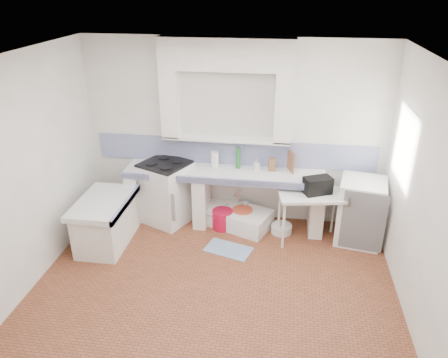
# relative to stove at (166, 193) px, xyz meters

# --- Properties ---
(floor) EXTENTS (4.50, 4.50, 0.00)m
(floor) POSITION_rel_stove_xyz_m (1.01, -1.68, -0.48)
(floor) COLOR brown
(floor) RESTS_ON ground
(ceiling) EXTENTS (4.50, 4.50, 0.00)m
(ceiling) POSITION_rel_stove_xyz_m (1.01, -1.68, 2.32)
(ceiling) COLOR white
(ceiling) RESTS_ON ground
(wall_back) EXTENTS (4.50, 0.00, 4.50)m
(wall_back) POSITION_rel_stove_xyz_m (1.01, 0.32, 0.92)
(wall_back) COLOR white
(wall_back) RESTS_ON ground
(wall_front) EXTENTS (4.50, 0.00, 4.50)m
(wall_front) POSITION_rel_stove_xyz_m (1.01, -3.68, 0.92)
(wall_front) COLOR white
(wall_front) RESTS_ON ground
(wall_left) EXTENTS (0.00, 4.50, 4.50)m
(wall_left) POSITION_rel_stove_xyz_m (-1.24, -1.68, 0.92)
(wall_left) COLOR white
(wall_left) RESTS_ON ground
(wall_right) EXTENTS (0.00, 4.50, 4.50)m
(wall_right) POSITION_rel_stove_xyz_m (3.26, -1.68, 0.92)
(wall_right) COLOR white
(wall_right) RESTS_ON ground
(alcove_mass) EXTENTS (1.90, 0.25, 0.45)m
(alcove_mass) POSITION_rel_stove_xyz_m (0.91, 0.19, 2.10)
(alcove_mass) COLOR white
(alcove_mass) RESTS_ON ground
(window_frame) EXTENTS (0.35, 0.86, 1.06)m
(window_frame) POSITION_rel_stove_xyz_m (3.44, -0.48, 1.12)
(window_frame) COLOR #361D11
(window_frame) RESTS_ON ground
(lace_valance) EXTENTS (0.01, 0.84, 0.24)m
(lace_valance) POSITION_rel_stove_xyz_m (3.29, -0.48, 1.50)
(lace_valance) COLOR white
(lace_valance) RESTS_ON ground
(counter_slab) EXTENTS (3.00, 0.60, 0.08)m
(counter_slab) POSITION_rel_stove_xyz_m (0.91, 0.02, 0.38)
(counter_slab) COLOR white
(counter_slab) RESTS_ON ground
(counter_lip) EXTENTS (3.00, 0.04, 0.10)m
(counter_lip) POSITION_rel_stove_xyz_m (0.91, -0.26, 0.38)
(counter_lip) COLOR navy
(counter_lip) RESTS_ON ground
(counter_pier_left) EXTENTS (0.20, 0.55, 0.82)m
(counter_pier_left) POSITION_rel_stove_xyz_m (-0.49, 0.02, -0.07)
(counter_pier_left) COLOR white
(counter_pier_left) RESTS_ON ground
(counter_pier_mid) EXTENTS (0.20, 0.55, 0.82)m
(counter_pier_mid) POSITION_rel_stove_xyz_m (0.56, 0.02, -0.07)
(counter_pier_mid) COLOR white
(counter_pier_mid) RESTS_ON ground
(counter_pier_right) EXTENTS (0.20, 0.55, 0.82)m
(counter_pier_right) POSITION_rel_stove_xyz_m (2.31, 0.02, -0.07)
(counter_pier_right) COLOR white
(counter_pier_right) RESTS_ON ground
(peninsula_top) EXTENTS (0.70, 1.10, 0.08)m
(peninsula_top) POSITION_rel_stove_xyz_m (-0.69, -0.78, 0.18)
(peninsula_top) COLOR white
(peninsula_top) RESTS_ON ground
(peninsula_base) EXTENTS (0.60, 1.00, 0.62)m
(peninsula_base) POSITION_rel_stove_xyz_m (-0.69, -0.78, -0.17)
(peninsula_base) COLOR white
(peninsula_base) RESTS_ON ground
(peninsula_lip) EXTENTS (0.04, 1.10, 0.10)m
(peninsula_lip) POSITION_rel_stove_xyz_m (-0.36, -0.78, 0.18)
(peninsula_lip) COLOR navy
(peninsula_lip) RESTS_ON ground
(backsplash) EXTENTS (4.27, 0.03, 0.40)m
(backsplash) POSITION_rel_stove_xyz_m (1.01, 0.30, 0.62)
(backsplash) COLOR navy
(backsplash) RESTS_ON ground
(stove) EXTENTS (0.88, 0.87, 0.95)m
(stove) POSITION_rel_stove_xyz_m (0.00, 0.00, 0.00)
(stove) COLOR white
(stove) RESTS_ON ground
(sink) EXTENTS (1.17, 0.91, 0.25)m
(sink) POSITION_rel_stove_xyz_m (1.11, -0.01, -0.35)
(sink) COLOR white
(sink) RESTS_ON ground
(side_table) EXTENTS (0.98, 0.66, 0.04)m
(side_table) POSITION_rel_stove_xyz_m (2.20, -0.27, -0.10)
(side_table) COLOR white
(side_table) RESTS_ON ground
(fridge) EXTENTS (0.72, 0.72, 0.95)m
(fridge) POSITION_rel_stove_xyz_m (2.91, -0.16, -0.00)
(fridge) COLOR white
(fridge) RESTS_ON ground
(bucket_red) EXTENTS (0.40, 0.40, 0.30)m
(bucket_red) POSITION_rel_stove_xyz_m (0.90, -0.12, -0.33)
(bucket_red) COLOR #BE0C2F
(bucket_red) RESTS_ON ground
(bucket_orange) EXTENTS (0.32, 0.32, 0.29)m
(bucket_orange) POSITION_rel_stove_xyz_m (1.20, -0.03, -0.33)
(bucket_orange) COLOR #E0532F
(bucket_orange) RESTS_ON ground
(bucket_blue) EXTENTS (0.36, 0.36, 0.28)m
(bucket_blue) POSITION_rel_stove_xyz_m (1.43, -0.12, -0.34)
(bucket_blue) COLOR blue
(bucket_blue) RESTS_ON ground
(basin_white) EXTENTS (0.33, 0.33, 0.12)m
(basin_white) POSITION_rel_stove_xyz_m (1.81, -0.12, -0.42)
(basin_white) COLOR white
(basin_white) RESTS_ON ground
(water_bottle_a) EXTENTS (0.09, 0.09, 0.28)m
(water_bottle_a) POSITION_rel_stove_xyz_m (0.94, 0.12, -0.34)
(water_bottle_a) COLOR silver
(water_bottle_a) RESTS_ON ground
(water_bottle_b) EXTENTS (0.10, 0.10, 0.34)m
(water_bottle_b) POSITION_rel_stove_xyz_m (1.23, 0.17, -0.31)
(water_bottle_b) COLOR silver
(water_bottle_b) RESTS_ON ground
(black_bag) EXTENTS (0.44, 0.36, 0.24)m
(black_bag) POSITION_rel_stove_xyz_m (2.28, -0.23, 0.40)
(black_bag) COLOR black
(black_bag) RESTS_ON side_table
(green_bottle_a) EXTENTS (0.07, 0.07, 0.29)m
(green_bottle_a) POSITION_rel_stove_xyz_m (1.10, 0.17, 0.57)
(green_bottle_a) COLOR #256A2C
(green_bottle_a) RESTS_ON counter_slab
(green_bottle_b) EXTENTS (0.07, 0.07, 0.33)m
(green_bottle_b) POSITION_rel_stove_xyz_m (1.10, 0.16, 0.59)
(green_bottle_b) COLOR #256A2C
(green_bottle_b) RESTS_ON counter_slab
(knife_block) EXTENTS (0.11, 0.09, 0.19)m
(knife_block) POSITION_rel_stove_xyz_m (1.61, 0.14, 0.52)
(knife_block) COLOR #935E3A
(knife_block) RESTS_ON counter_slab
(cutting_board) EXTENTS (0.11, 0.21, 0.30)m
(cutting_board) POSITION_rel_stove_xyz_m (1.89, 0.17, 0.57)
(cutting_board) COLOR #935E3A
(cutting_board) RESTS_ON counter_slab
(paper_towel) EXTENTS (0.16, 0.16, 0.24)m
(paper_towel) POSITION_rel_stove_xyz_m (0.75, 0.17, 0.54)
(paper_towel) COLOR white
(paper_towel) RESTS_ON counter_slab
(soap_bottle) EXTENTS (0.11, 0.11, 0.18)m
(soap_bottle) POSITION_rel_stove_xyz_m (1.38, 0.13, 0.51)
(soap_bottle) COLOR white
(soap_bottle) RESTS_ON counter_slab
(rug) EXTENTS (0.73, 0.54, 0.01)m
(rug) POSITION_rel_stove_xyz_m (1.08, -0.71, -0.47)
(rug) COLOR #2F6094
(rug) RESTS_ON ground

